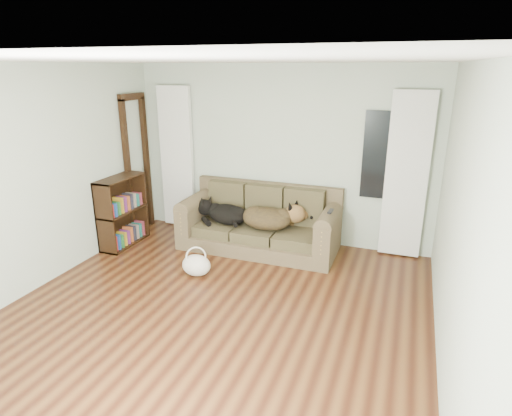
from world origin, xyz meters
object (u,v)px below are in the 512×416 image
(bookshelf, at_px, (122,212))
(dog_shepherd, at_px, (270,219))
(dog_black_lab, at_px, (225,214))
(sofa, at_px, (259,219))
(tote_bag, at_px, (196,264))

(bookshelf, bearing_deg, dog_shepherd, 18.37)
(dog_black_lab, bearing_deg, dog_shepherd, 22.34)
(sofa, xyz_separation_m, bookshelf, (-1.95, -0.54, 0.05))
(dog_shepherd, height_order, tote_bag, dog_shepherd)
(dog_shepherd, xyz_separation_m, tote_bag, (-0.64, -1.05, -0.33))
(tote_bag, relative_size, bookshelf, 0.36)
(sofa, bearing_deg, tote_bag, -112.69)
(dog_shepherd, bearing_deg, bookshelf, 16.41)
(sofa, distance_m, dog_black_lab, 0.53)
(dog_shepherd, height_order, bookshelf, bookshelf)
(tote_bag, bearing_deg, bookshelf, 159.93)
(tote_bag, bearing_deg, dog_black_lab, 93.70)
(dog_black_lab, xyz_separation_m, dog_shepherd, (0.71, 0.00, 0.01))
(sofa, relative_size, bookshelf, 2.18)
(tote_bag, bearing_deg, dog_shepherd, 58.82)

